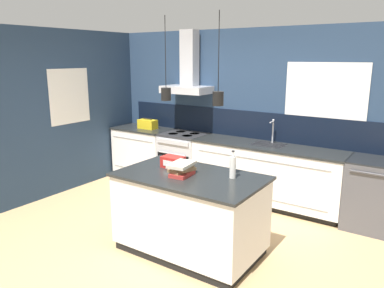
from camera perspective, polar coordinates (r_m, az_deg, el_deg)
name	(u,v)px	position (r m, az deg, el deg)	size (l,w,h in m)	color
ground_plane	(167,237)	(4.78, -3.75, -13.92)	(16.00, 16.00, 0.00)	tan
wall_back	(240,109)	(6.04, 7.35, 5.28)	(5.60, 2.27, 2.60)	navy
wall_left	(76,110)	(6.53, -17.21, 4.95)	(0.08, 3.80, 2.60)	navy
counter_run_left	(145,152)	(6.94, -7.25, -1.20)	(1.07, 0.64, 0.91)	black
counter_run_sink	(266,174)	(5.71, 11.24, -4.54)	(2.29, 0.64, 1.27)	black
oven_range	(184,160)	(6.40, -1.25, -2.39)	(0.73, 0.66, 0.91)	#B5B5BA
dishwasher	(371,194)	(5.36, 25.62, -6.89)	(0.60, 0.65, 0.91)	#4C4C51
kitchen_island	(190,213)	(4.27, -0.28, -10.51)	(1.61, 0.96, 0.91)	black
bottle_on_island	(233,167)	(4.00, 6.22, -3.45)	(0.07, 0.07, 0.30)	silver
book_stack	(182,169)	(4.08, -1.54, -3.80)	(0.25, 0.34, 0.14)	#B2332D
red_supply_box	(173,162)	(4.37, -2.91, -2.74)	(0.25, 0.18, 0.13)	red
yellow_toolbox	(148,124)	(6.77, -6.78, 3.03)	(0.34, 0.18, 0.19)	gold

